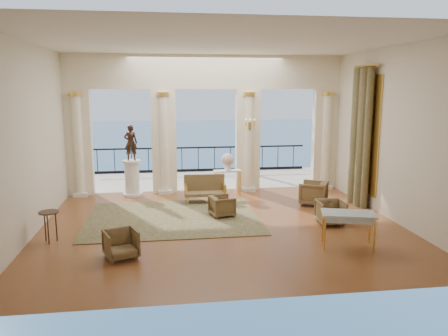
{
  "coord_description": "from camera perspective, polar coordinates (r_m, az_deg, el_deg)",
  "views": [
    {
      "loc": [
        -1.41,
        -10.55,
        3.44
      ],
      "look_at": [
        0.14,
        0.6,
        1.37
      ],
      "focal_mm": 35.0,
      "sensor_mm": 36.0,
      "label": 1
    }
  ],
  "objects": [
    {
      "name": "side_table",
      "position": [
        10.58,
        -21.89,
        -5.83
      ],
      "size": [
        0.44,
        0.44,
        0.72
      ],
      "color": "black",
      "rests_on": "ground"
    },
    {
      "name": "armchair_b",
      "position": [
        11.52,
        13.77,
        -5.5
      ],
      "size": [
        0.68,
        0.64,
        0.68
      ],
      "primitive_type": "imported",
      "rotation": [
        0.0,
        0.0,
        -0.03
      ],
      "color": "#3F331B",
      "rests_on": "ground"
    },
    {
      "name": "floor",
      "position": [
        11.19,
        -0.3,
        -7.49
      ],
      "size": [
        9.0,
        9.0,
        0.0
      ],
      "primitive_type": "plane",
      "color": "#492810",
      "rests_on": "ground"
    },
    {
      "name": "pedestal",
      "position": [
        14.38,
        -11.91,
        -1.37
      ],
      "size": [
        0.63,
        0.63,
        1.16
      ],
      "color": "silver",
      "rests_on": "ground"
    },
    {
      "name": "settee",
      "position": [
        13.35,
        -2.52,
        -2.71
      ],
      "size": [
        1.25,
        0.53,
        0.83
      ],
      "rotation": [
        0.0,
        0.0,
        0.0
      ],
      "color": "#3F331B",
      "rests_on": "ground"
    },
    {
      "name": "palm_tree",
      "position": [
        17.5,
        3.41,
        12.53
      ],
      "size": [
        2.0,
        2.0,
        4.5
      ],
      "color": "#4C3823",
      "rests_on": "terrace"
    },
    {
      "name": "urn",
      "position": [
        13.96,
        0.47,
        0.97
      ],
      "size": [
        0.41,
        0.41,
        0.54
      ],
      "color": "white",
      "rests_on": "console_table"
    },
    {
      "name": "wall_sconce",
      "position": [
        14.39,
        3.39,
        5.57
      ],
      "size": [
        0.3,
        0.11,
        0.33
      ],
      "color": "gold",
      "rests_on": "arcade"
    },
    {
      "name": "console_table",
      "position": [
        14.04,
        0.47,
        -0.86
      ],
      "size": [
        0.91,
        0.44,
        0.84
      ],
      "rotation": [
        0.0,
        0.0,
        0.11
      ],
      "color": "silver",
      "rests_on": "ground"
    },
    {
      "name": "terrace",
      "position": [
        16.78,
        -2.92,
        -1.6
      ],
      "size": [
        10.0,
        3.6,
        0.1
      ],
      "primitive_type": "cube",
      "color": "#B2AA97",
      "rests_on": "ground"
    },
    {
      "name": "armchair_c",
      "position": [
        13.28,
        11.59,
        -3.09
      ],
      "size": [
        0.98,
        1.0,
        0.77
      ],
      "primitive_type": "imported",
      "rotation": [
        0.0,
        0.0,
        -2.08
      ],
      "color": "#3F331B",
      "rests_on": "ground"
    },
    {
      "name": "rug",
      "position": [
        11.86,
        -6.67,
        -6.46
      ],
      "size": [
        4.55,
        3.54,
        0.02
      ],
      "primitive_type": "cube",
      "rotation": [
        0.0,
        0.0,
        0.0
      ],
      "color": "#2B2F16",
      "rests_on": "ground"
    },
    {
      "name": "window_frame",
      "position": [
        13.48,
        18.05,
        4.2
      ],
      "size": [
        0.04,
        1.6,
        3.4
      ],
      "primitive_type": "cube",
      "color": "gold",
      "rests_on": "room_walls"
    },
    {
      "name": "game_table",
      "position": [
        9.91,
        15.94,
        -6.07
      ],
      "size": [
        1.25,
        0.9,
        0.78
      ],
      "rotation": [
        0.0,
        0.0,
        -0.27
      ],
      "color": "#8EA3B4",
      "rests_on": "ground"
    },
    {
      "name": "room_walls",
      "position": [
        9.56,
        0.58,
        7.05
      ],
      "size": [
        9.0,
        9.0,
        9.0
      ],
      "color": "beige",
      "rests_on": "ground"
    },
    {
      "name": "armchair_a",
      "position": [
        9.29,
        -13.31,
        -9.46
      ],
      "size": [
        0.8,
        0.78,
        0.65
      ],
      "primitive_type": "imported",
      "rotation": [
        0.0,
        0.0,
        0.36
      ],
      "color": "#3F331B",
      "rests_on": "ground"
    },
    {
      "name": "curtain",
      "position": [
        13.4,
        17.31,
        3.86
      ],
      "size": [
        0.33,
        1.4,
        4.09
      ],
      "color": "#4B4926",
      "rests_on": "ground"
    },
    {
      "name": "armchair_d",
      "position": [
        11.88,
        -0.24,
        -4.86
      ],
      "size": [
        0.69,
        0.72,
        0.62
      ],
      "primitive_type": "imported",
      "rotation": [
        0.0,
        0.0,
        1.8
      ],
      "color": "#3F331B",
      "rests_on": "ground"
    },
    {
      "name": "statue",
      "position": [
        14.2,
        -12.09,
        3.27
      ],
      "size": [
        0.42,
        0.29,
        1.14
      ],
      "primitive_type": "imported",
      "rotation": [
        0.0,
        0.0,
        3.11
      ],
      "color": "black",
      "rests_on": "pedestal"
    },
    {
      "name": "balustrade",
      "position": [
        18.26,
        -3.37,
        0.84
      ],
      "size": [
        9.0,
        0.06,
        1.03
      ],
      "color": "black",
      "rests_on": "terrace"
    },
    {
      "name": "arcade",
      "position": [
        14.47,
        -2.33,
        7.01
      ],
      "size": [
        9.0,
        0.56,
        4.5
      ],
      "color": "beige",
      "rests_on": "ground"
    },
    {
      "name": "sea",
      "position": [
        71.2,
        -6.7,
        2.72
      ],
      "size": [
        160.0,
        160.0,
        0.0
      ],
      "primitive_type": "plane",
      "color": "#2A5A81",
      "rests_on": "ground"
    }
  ]
}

